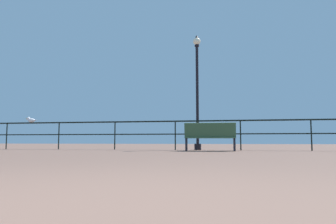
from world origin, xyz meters
TOP-DOWN VIEW (x-y plane):
  - ground_plane at (0.00, 0.00)m, footprint 60.00×60.00m
  - pier_railing at (0.00, 9.45)m, footprint 25.00×0.05m
  - bench_near_left at (0.14, 8.52)m, footprint 1.63×0.73m
  - lamppost_center at (-0.36, 9.69)m, footprint 0.28×0.28m
  - seagull_on_rail at (-6.89, 9.45)m, footprint 0.44×0.20m

SIDE VIEW (x-z plane):
  - ground_plane at x=0.00m, z-range 0.00..0.00m
  - bench_near_left at x=0.14m, z-range 0.04..0.94m
  - pier_railing at x=0.00m, z-range 0.26..1.30m
  - seagull_on_rail at x=-6.89m, z-range 1.04..1.25m
  - lamppost_center at x=-0.36m, z-range 0.20..4.42m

